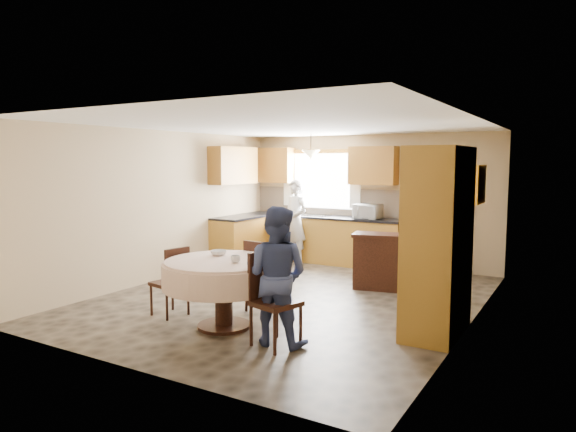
{
  "coord_description": "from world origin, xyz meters",
  "views": [
    {
      "loc": [
        3.66,
        -6.33,
        1.97
      ],
      "look_at": [
        -0.22,
        0.3,
        1.17
      ],
      "focal_mm": 32.0,
      "sensor_mm": 36.0,
      "label": 1
    }
  ],
  "objects_px": {
    "oven_tower": "(423,214)",
    "dining_table": "(223,275)",
    "chair_left": "(173,278)",
    "person_dining": "(276,276)",
    "chair_back": "(261,273)",
    "cupboard": "(438,242)",
    "sideboard": "(390,264)",
    "person_sink": "(295,222)",
    "chair_right": "(271,294)"
  },
  "relations": [
    {
      "from": "oven_tower",
      "to": "person_sink",
      "type": "bearing_deg",
      "value": -170.71
    },
    {
      "from": "oven_tower",
      "to": "chair_right",
      "type": "height_order",
      "value": "oven_tower"
    },
    {
      "from": "oven_tower",
      "to": "chair_back",
      "type": "height_order",
      "value": "oven_tower"
    },
    {
      "from": "cupboard",
      "to": "chair_left",
      "type": "height_order",
      "value": "cupboard"
    },
    {
      "from": "person_dining",
      "to": "chair_right",
      "type": "bearing_deg",
      "value": 42.59
    },
    {
      "from": "oven_tower",
      "to": "sideboard",
      "type": "height_order",
      "value": "oven_tower"
    },
    {
      "from": "dining_table",
      "to": "chair_left",
      "type": "height_order",
      "value": "chair_left"
    },
    {
      "from": "chair_right",
      "to": "person_sink",
      "type": "relative_size",
      "value": 0.62
    },
    {
      "from": "dining_table",
      "to": "sideboard",
      "type": "bearing_deg",
      "value": 68.49
    },
    {
      "from": "chair_right",
      "to": "chair_back",
      "type": "bearing_deg",
      "value": 53.6
    },
    {
      "from": "cupboard",
      "to": "chair_back",
      "type": "relative_size",
      "value": 2.25
    },
    {
      "from": "oven_tower",
      "to": "dining_table",
      "type": "distance_m",
      "value": 4.42
    },
    {
      "from": "dining_table",
      "to": "person_dining",
      "type": "distance_m",
      "value": 0.85
    },
    {
      "from": "sideboard",
      "to": "cupboard",
      "type": "height_order",
      "value": "cupboard"
    },
    {
      "from": "dining_table",
      "to": "person_sink",
      "type": "xyz_separation_m",
      "value": [
        -1.2,
        3.85,
        0.18
      ]
    },
    {
      "from": "person_dining",
      "to": "chair_back",
      "type": "bearing_deg",
      "value": -55.82
    },
    {
      "from": "cupboard",
      "to": "person_sink",
      "type": "bearing_deg",
      "value": 141.03
    },
    {
      "from": "person_sink",
      "to": "dining_table",
      "type": "bearing_deg",
      "value": -53.15
    },
    {
      "from": "dining_table",
      "to": "chair_left",
      "type": "distance_m",
      "value": 0.85
    },
    {
      "from": "oven_tower",
      "to": "cupboard",
      "type": "xyz_separation_m",
      "value": [
        1.07,
        -3.18,
        0.01
      ]
    },
    {
      "from": "cupboard",
      "to": "dining_table",
      "type": "bearing_deg",
      "value": -154.85
    },
    {
      "from": "chair_left",
      "to": "person_dining",
      "type": "distance_m",
      "value": 1.7
    },
    {
      "from": "chair_left",
      "to": "chair_right",
      "type": "relative_size",
      "value": 0.89
    },
    {
      "from": "sideboard",
      "to": "dining_table",
      "type": "height_order",
      "value": "dining_table"
    },
    {
      "from": "cupboard",
      "to": "person_sink",
      "type": "distance_m",
      "value": 4.45
    },
    {
      "from": "sideboard",
      "to": "chair_right",
      "type": "relative_size",
      "value": 1.13
    },
    {
      "from": "chair_back",
      "to": "person_dining",
      "type": "relative_size",
      "value": 0.63
    },
    {
      "from": "chair_back",
      "to": "chair_right",
      "type": "relative_size",
      "value": 0.94
    },
    {
      "from": "cupboard",
      "to": "chair_left",
      "type": "bearing_deg",
      "value": -161.66
    },
    {
      "from": "chair_left",
      "to": "person_dining",
      "type": "xyz_separation_m",
      "value": [
        1.67,
        -0.18,
        0.26
      ]
    },
    {
      "from": "oven_tower",
      "to": "chair_right",
      "type": "bearing_deg",
      "value": -95.05
    },
    {
      "from": "sideboard",
      "to": "chair_back",
      "type": "distance_m",
      "value": 2.28
    },
    {
      "from": "cupboard",
      "to": "dining_table",
      "type": "xyz_separation_m",
      "value": [
        -2.25,
        -1.06,
        -0.43
      ]
    },
    {
      "from": "chair_left",
      "to": "person_sink",
      "type": "bearing_deg",
      "value": -164.22
    },
    {
      "from": "dining_table",
      "to": "chair_back",
      "type": "xyz_separation_m",
      "value": [
        0.03,
        0.77,
        -0.11
      ]
    },
    {
      "from": "chair_back",
      "to": "chair_right",
      "type": "bearing_deg",
      "value": 134.05
    },
    {
      "from": "sideboard",
      "to": "chair_left",
      "type": "distance_m",
      "value": 3.36
    },
    {
      "from": "dining_table",
      "to": "person_sink",
      "type": "distance_m",
      "value": 4.04
    },
    {
      "from": "sideboard",
      "to": "person_dining",
      "type": "xyz_separation_m",
      "value": [
        -0.27,
        -2.93,
        0.35
      ]
    },
    {
      "from": "chair_right",
      "to": "person_dining",
      "type": "bearing_deg",
      "value": -24.98
    },
    {
      "from": "dining_table",
      "to": "chair_right",
      "type": "distance_m",
      "value": 0.82
    },
    {
      "from": "chair_right",
      "to": "person_dining",
      "type": "height_order",
      "value": "person_dining"
    },
    {
      "from": "chair_back",
      "to": "person_dining",
      "type": "height_order",
      "value": "person_dining"
    },
    {
      "from": "dining_table",
      "to": "person_sink",
      "type": "relative_size",
      "value": 0.88
    },
    {
      "from": "sideboard",
      "to": "chair_back",
      "type": "bearing_deg",
      "value": -130.25
    },
    {
      "from": "chair_left",
      "to": "chair_right",
      "type": "height_order",
      "value": "chair_right"
    },
    {
      "from": "oven_tower",
      "to": "dining_table",
      "type": "bearing_deg",
      "value": -105.55
    },
    {
      "from": "cupboard",
      "to": "person_dining",
      "type": "relative_size",
      "value": 1.42
    },
    {
      "from": "cupboard",
      "to": "chair_left",
      "type": "xyz_separation_m",
      "value": [
        -3.09,
        -1.02,
        -0.58
      ]
    },
    {
      "from": "oven_tower",
      "to": "chair_back",
      "type": "xyz_separation_m",
      "value": [
        -1.15,
        -3.47,
        -0.53
      ]
    }
  ]
}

